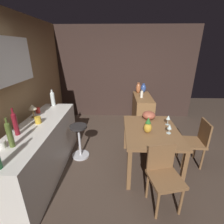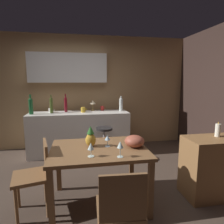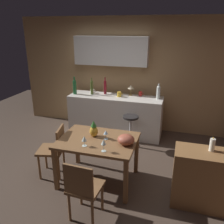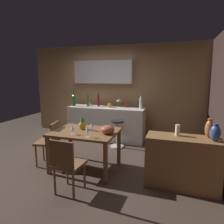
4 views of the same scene
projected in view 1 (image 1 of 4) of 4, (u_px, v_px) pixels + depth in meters
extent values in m
plane|color=#47382D|center=(135.00, 170.00, 2.88)|extent=(9.00, 9.00, 0.00)
cube|color=#9E7A51|center=(0.00, 99.00, 2.46)|extent=(5.20, 0.10, 2.60)
cube|color=#33231E|center=(118.00, 74.00, 4.77)|extent=(0.10, 4.40, 2.60)
cube|color=brown|center=(151.00, 131.00, 2.73)|extent=(1.18, 0.89, 0.04)
cube|color=brown|center=(129.00, 170.00, 2.38)|extent=(0.06, 0.06, 0.70)
cube|color=brown|center=(126.00, 134.00, 3.38)|extent=(0.06, 0.06, 0.70)
cube|color=brown|center=(183.00, 171.00, 2.36)|extent=(0.06, 0.06, 0.70)
cube|color=brown|center=(164.00, 134.00, 3.36)|extent=(0.06, 0.06, 0.70)
cube|color=silver|center=(42.00, 150.00, 2.68)|extent=(2.10, 0.60, 0.90)
cube|color=olive|center=(142.00, 111.00, 4.43)|extent=(1.10, 0.44, 0.82)
cube|color=brown|center=(166.00, 179.00, 2.08)|extent=(0.48, 0.48, 0.04)
cube|color=brown|center=(161.00, 158.00, 2.17)|extent=(0.11, 0.38, 0.40)
cylinder|color=brown|center=(181.00, 201.00, 2.05)|extent=(0.04, 0.04, 0.44)
cylinder|color=brown|center=(157.00, 206.00, 1.99)|extent=(0.04, 0.04, 0.44)
cylinder|color=brown|center=(168.00, 182.00, 2.34)|extent=(0.04, 0.04, 0.44)
cylinder|color=brown|center=(147.00, 185.00, 2.28)|extent=(0.04, 0.04, 0.44)
cube|color=brown|center=(192.00, 142.00, 2.91)|extent=(0.42, 0.42, 0.04)
cube|color=brown|center=(205.00, 133.00, 2.81)|extent=(0.38, 0.05, 0.42)
cylinder|color=brown|center=(183.00, 158.00, 2.86)|extent=(0.04, 0.04, 0.42)
cylinder|color=brown|center=(178.00, 148.00, 3.15)|extent=(0.04, 0.04, 0.42)
cylinder|color=brown|center=(202.00, 159.00, 2.83)|extent=(0.04, 0.04, 0.42)
cylinder|color=brown|center=(195.00, 149.00, 3.13)|extent=(0.04, 0.04, 0.42)
cylinder|color=#262323|center=(78.00, 127.00, 3.02)|extent=(0.32, 0.32, 0.04)
cylinder|color=silver|center=(80.00, 142.00, 3.14)|extent=(0.04, 0.04, 0.63)
cylinder|color=silver|center=(81.00, 155.00, 3.26)|extent=(0.34, 0.34, 0.03)
cylinder|color=silver|center=(169.00, 133.00, 2.61)|extent=(0.07, 0.07, 0.00)
cylinder|color=silver|center=(169.00, 131.00, 2.60)|extent=(0.01, 0.01, 0.08)
cone|color=silver|center=(170.00, 127.00, 2.57)|extent=(0.07, 0.07, 0.08)
cylinder|color=silver|center=(148.00, 126.00, 2.83)|extent=(0.07, 0.07, 0.00)
cylinder|color=silver|center=(148.00, 124.00, 2.82)|extent=(0.01, 0.01, 0.08)
cone|color=silver|center=(148.00, 121.00, 2.79)|extent=(0.07, 0.07, 0.06)
cylinder|color=silver|center=(167.00, 124.00, 2.90)|extent=(0.07, 0.07, 0.00)
cylinder|color=silver|center=(168.00, 122.00, 2.88)|extent=(0.01, 0.01, 0.10)
cone|color=silver|center=(168.00, 117.00, 2.85)|extent=(0.07, 0.07, 0.07)
ellipsoid|color=gold|center=(148.00, 128.00, 2.61)|extent=(0.13, 0.13, 0.17)
cone|color=#2D6B28|center=(148.00, 120.00, 2.56)|extent=(0.09, 0.09, 0.10)
ellipsoid|color=#9E4C38|center=(149.00, 115.00, 3.11)|extent=(0.25, 0.25, 0.15)
cylinder|color=#475623|center=(10.00, 136.00, 1.93)|extent=(0.06, 0.06, 0.29)
sphere|color=#475623|center=(7.00, 125.00, 1.88)|extent=(0.06, 0.06, 0.06)
cylinder|color=#475623|center=(6.00, 121.00, 1.86)|extent=(0.03, 0.03, 0.07)
cylinder|color=maroon|center=(16.00, 125.00, 2.20)|extent=(0.06, 0.06, 0.29)
sphere|color=maroon|center=(13.00, 115.00, 2.15)|extent=(0.06, 0.06, 0.06)
cylinder|color=maroon|center=(12.00, 111.00, 2.12)|extent=(0.03, 0.03, 0.08)
cylinder|color=silver|center=(53.00, 100.00, 3.33)|extent=(0.08, 0.08, 0.25)
sphere|color=silver|center=(52.00, 94.00, 3.29)|extent=(0.08, 0.08, 0.08)
cylinder|color=silver|center=(52.00, 91.00, 3.27)|extent=(0.03, 0.03, 0.06)
cylinder|color=gold|center=(38.00, 120.00, 2.57)|extent=(0.09, 0.09, 0.11)
torus|color=gold|center=(40.00, 118.00, 2.63)|extent=(0.05, 0.01, 0.05)
cylinder|color=white|center=(2.00, 145.00, 1.94)|extent=(0.09, 0.09, 0.09)
torus|color=white|center=(5.00, 142.00, 1.99)|extent=(0.05, 0.01, 0.05)
cylinder|color=red|center=(38.00, 110.00, 2.98)|extent=(0.07, 0.07, 0.10)
torus|color=red|center=(39.00, 109.00, 3.03)|extent=(0.05, 0.01, 0.05)
cylinder|color=#A58447|center=(34.00, 117.00, 2.79)|extent=(0.08, 0.08, 0.02)
cylinder|color=#A58447|center=(33.00, 113.00, 2.77)|extent=(0.02, 0.02, 0.14)
cone|color=beige|center=(32.00, 107.00, 2.72)|extent=(0.14, 0.14, 0.08)
cylinder|color=white|center=(142.00, 94.00, 4.16)|extent=(0.07, 0.07, 0.17)
ellipsoid|color=yellow|center=(142.00, 90.00, 4.12)|extent=(0.01, 0.01, 0.03)
ellipsoid|color=#B26038|center=(138.00, 88.00, 4.56)|extent=(0.13, 0.13, 0.28)
cylinder|color=#B26038|center=(139.00, 83.00, 4.51)|extent=(0.07, 0.07, 0.02)
ellipsoid|color=#334C8C|center=(143.00, 88.00, 4.62)|extent=(0.15, 0.15, 0.24)
cylinder|color=#334C8C|center=(144.00, 84.00, 4.57)|extent=(0.08, 0.08, 0.02)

